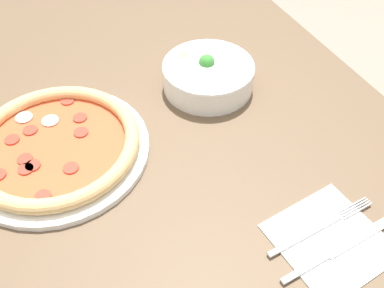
{
  "coord_description": "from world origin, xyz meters",
  "views": [
    {
      "loc": [
        0.55,
        -0.21,
        1.33
      ],
      "look_at": [
        0.08,
        0.01,
        0.78
      ],
      "focal_mm": 40.0,
      "sensor_mm": 36.0,
      "label": 1
    }
  ],
  "objects_px": {
    "fork": "(320,227)",
    "pizza": "(56,146)",
    "bowl": "(208,74)",
    "knife": "(334,252)"
  },
  "relations": [
    {
      "from": "fork",
      "to": "pizza",
      "type": "bearing_deg",
      "value": 130.67
    },
    {
      "from": "pizza",
      "to": "fork",
      "type": "relative_size",
      "value": 1.66
    },
    {
      "from": "bowl",
      "to": "pizza",
      "type": "bearing_deg",
      "value": -80.53
    },
    {
      "from": "pizza",
      "to": "knife",
      "type": "relative_size",
      "value": 1.58
    },
    {
      "from": "pizza",
      "to": "knife",
      "type": "height_order",
      "value": "pizza"
    },
    {
      "from": "pizza",
      "to": "knife",
      "type": "distance_m",
      "value": 0.49
    },
    {
      "from": "bowl",
      "to": "fork",
      "type": "bearing_deg",
      "value": 0.74
    },
    {
      "from": "pizza",
      "to": "bowl",
      "type": "relative_size",
      "value": 1.76
    },
    {
      "from": "pizza",
      "to": "fork",
      "type": "height_order",
      "value": "pizza"
    },
    {
      "from": "pizza",
      "to": "knife",
      "type": "xyz_separation_m",
      "value": [
        0.37,
        0.32,
        -0.01
      ]
    }
  ]
}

